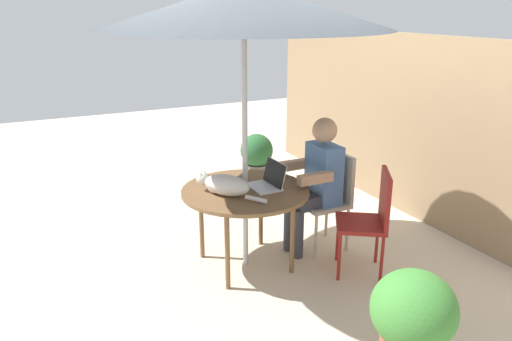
% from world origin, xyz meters
% --- Properties ---
extents(ground_plane, '(14.00, 14.00, 0.00)m').
position_xyz_m(ground_plane, '(0.00, 0.00, 0.00)').
color(ground_plane, beige).
extents(fence_back, '(5.85, 0.08, 1.89)m').
position_xyz_m(fence_back, '(0.00, 2.09, 0.95)').
color(fence_back, '#937756').
rests_on(fence_back, ground).
extents(patio_table, '(1.07, 1.07, 0.70)m').
position_xyz_m(patio_table, '(0.00, 0.00, 0.65)').
color(patio_table, brown).
rests_on(patio_table, ground).
extents(patio_umbrella, '(2.25, 2.25, 2.33)m').
position_xyz_m(patio_umbrella, '(0.00, 0.00, 2.16)').
color(patio_umbrella, '#B7B7BC').
rests_on(patio_umbrella, ground).
extents(chair_occupied, '(0.40, 0.40, 0.90)m').
position_xyz_m(chair_occupied, '(0.00, 0.86, 0.53)').
color(chair_occupied, '#B2A899').
rests_on(chair_occupied, ground).
extents(chair_empty, '(0.55, 0.55, 0.90)m').
position_xyz_m(chair_empty, '(0.57, 0.88, 0.53)').
color(chair_empty, maroon).
rests_on(chair_empty, ground).
extents(person_seated, '(0.48, 0.48, 1.24)m').
position_xyz_m(person_seated, '(0.00, 0.71, 0.70)').
color(person_seated, '#4C72A5').
rests_on(person_seated, ground).
extents(laptop, '(0.31, 0.26, 0.21)m').
position_xyz_m(laptop, '(0.04, 0.21, 0.77)').
color(laptop, silver).
rests_on(laptop, patio_table).
extents(cat, '(0.56, 0.41, 0.17)m').
position_xyz_m(cat, '(0.04, -0.20, 0.79)').
color(cat, silver).
rests_on(cat, patio_table).
extents(potted_plant_near_fence, '(0.49, 0.49, 0.75)m').
position_xyz_m(potted_plant_near_fence, '(1.74, 0.24, 0.43)').
color(potted_plant_near_fence, '#9E5138').
rests_on(potted_plant_near_fence, ground).
extents(potted_plant_by_chair, '(0.39, 0.39, 0.72)m').
position_xyz_m(potted_plant_by_chair, '(-1.57, 0.88, 0.42)').
color(potted_plant_by_chair, '#595654').
rests_on(potted_plant_by_chair, ground).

